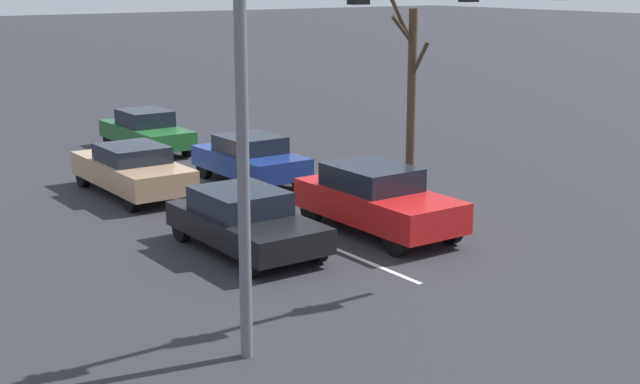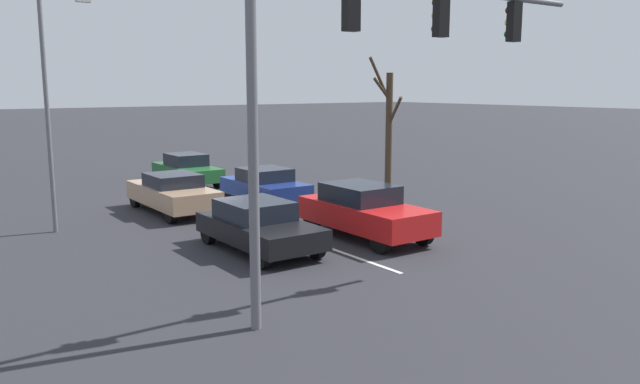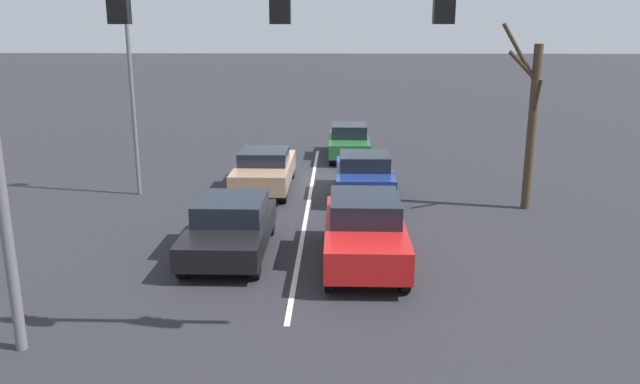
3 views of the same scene
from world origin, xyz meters
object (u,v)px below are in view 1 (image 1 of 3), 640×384
car_tan_midlane_second (132,169)px  bare_tree_near (411,82)px  car_darkgreen_leftlane_third (146,131)px  car_navy_leftlane_second (250,158)px  car_red_leftlane_front (377,199)px  traffic_signal_gantry (387,28)px  car_black_midlane_front (245,220)px

car_tan_midlane_second → bare_tree_near: bare_tree_near is taller
car_darkgreen_leftlane_third → bare_tree_near: bare_tree_near is taller
car_navy_leftlane_second → car_red_leftlane_front: bearing=87.9°
traffic_signal_gantry → bare_tree_near: traffic_signal_gantry is taller
car_navy_leftlane_second → car_tan_midlane_second: 3.59m
car_navy_leftlane_second → car_darkgreen_leftlane_third: car_darkgreen_leftlane_third is taller
car_darkgreen_leftlane_third → car_red_leftlane_front: bearing=90.9°
car_red_leftlane_front → bare_tree_near: bearing=-137.1°
car_darkgreen_leftlane_third → car_tan_midlane_second: bearing=62.1°
car_navy_leftlane_second → traffic_signal_gantry: (3.69, 10.86, 4.51)m
car_darkgreen_leftlane_third → bare_tree_near: (-5.49, 8.00, 2.12)m
traffic_signal_gantry → bare_tree_near: bearing=-133.0°
car_red_leftlane_front → car_tan_midlane_second: 7.80m
car_navy_leftlane_second → bare_tree_near: 5.67m
car_navy_leftlane_second → car_darkgreen_leftlane_third: size_ratio=0.88×
car_red_leftlane_front → car_darkgreen_leftlane_third: car_red_leftlane_front is taller
car_red_leftlane_front → traffic_signal_gantry: 7.18m
car_black_midlane_front → car_navy_leftlane_second: car_navy_leftlane_second is taller
traffic_signal_gantry → car_black_midlane_front: bearing=-90.7°
car_tan_midlane_second → car_darkgreen_leftlane_third: (-3.09, -5.83, -0.01)m
car_black_midlane_front → traffic_signal_gantry: traffic_signal_gantry is taller
car_red_leftlane_front → traffic_signal_gantry: bearing=52.3°
car_black_midlane_front → car_tan_midlane_second: bearing=-91.0°
car_darkgreen_leftlane_third → car_navy_leftlane_second: bearing=93.8°
traffic_signal_gantry → bare_tree_near: (-8.75, -9.39, -2.42)m
car_navy_leftlane_second → car_tan_midlane_second: car_navy_leftlane_second is taller
car_black_midlane_front → car_tan_midlane_second: 6.52m
car_red_leftlane_front → car_tan_midlane_second: (3.28, -7.08, -0.10)m
car_red_leftlane_front → car_black_midlane_front: bearing=-9.4°
car_tan_midlane_second → car_darkgreen_leftlane_third: size_ratio=1.03×
car_navy_leftlane_second → traffic_signal_gantry: 12.33m
car_black_midlane_front → car_navy_leftlane_second: 6.87m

